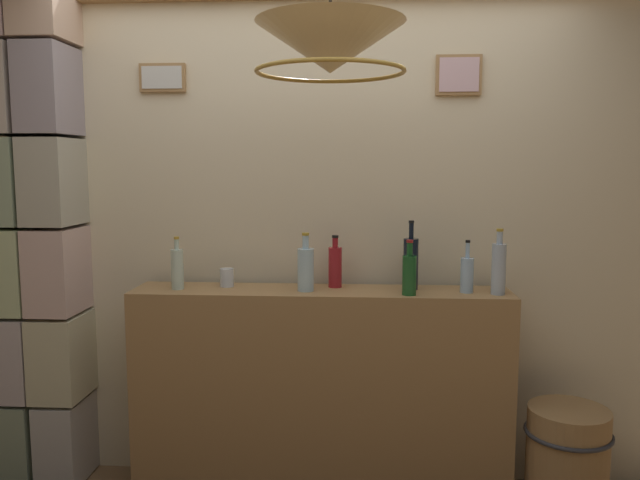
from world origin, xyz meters
name	(u,v)px	position (x,y,z in m)	size (l,w,h in m)	color
panelled_rear_partition	(324,205)	(0.00, 1.10, 1.44)	(3.69, 0.15, 2.73)	beige
stone_pillar	(36,224)	(-1.45, 0.93, 1.34)	(0.47, 0.37, 2.66)	gray
bar_shelf_unit	(321,393)	(0.00, 0.86, 0.52)	(1.83, 0.32, 1.04)	#9E7547
liquor_bottle_rum	(177,268)	(-0.70, 0.83, 1.14)	(0.06, 0.06, 0.26)	silver
liquor_bottle_whiskey	(306,268)	(-0.07, 0.83, 1.15)	(0.08, 0.08, 0.28)	silver
liquor_bottle_sherry	(409,273)	(0.42, 0.77, 1.14)	(0.07, 0.07, 0.26)	#1B5323
liquor_bottle_mezcal	(335,266)	(0.07, 0.93, 1.15)	(0.07, 0.07, 0.26)	maroon
liquor_bottle_tequila	(411,263)	(0.44, 0.91, 1.17)	(0.07, 0.07, 0.34)	black
liquor_bottle_amaro	(499,268)	(0.84, 0.81, 1.17)	(0.07, 0.07, 0.31)	#ABBCCC
liquor_bottle_gin	(467,274)	(0.70, 0.84, 1.13)	(0.06, 0.06, 0.25)	#A3C5E3
glass_tumbler_rocks	(227,278)	(-0.47, 0.91, 1.09)	(0.07, 0.07, 0.09)	silver
pendant_lamp	(330,50)	(0.08, 0.23, 2.06)	(0.56, 0.56, 0.45)	beige
wooden_barrel	(567,463)	(1.16, 0.73, 0.26)	(0.40, 0.40, 0.52)	#9E7547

